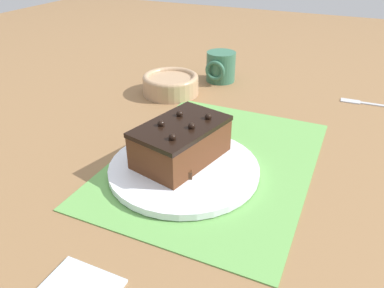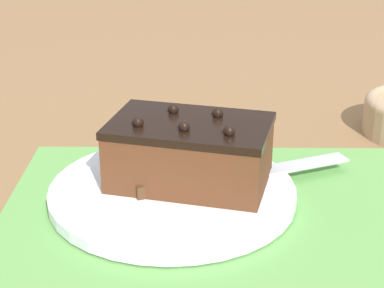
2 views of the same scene
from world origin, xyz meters
TOP-DOWN VIEW (x-y plane):
  - ground_plane at (0.00, 0.00)m, footprint 3.00×3.00m
  - placemat_woven at (0.00, 0.00)m, footprint 0.46×0.34m
  - cake_plate at (0.06, -0.03)m, footprint 0.26×0.26m
  - chocolate_cake at (0.04, -0.05)m, footprint 0.18×0.14m
  - serving_knife at (0.02, -0.04)m, footprint 0.24×0.12m
  - small_bowl at (-0.26, -0.22)m, footprint 0.14×0.14m
  - coffee_mug at (-0.40, -0.14)m, footprint 0.09×0.08m
  - dessert_fork at (-0.40, 0.24)m, footprint 0.02×0.15m

SIDE VIEW (x-z plane):
  - ground_plane at x=0.00m, z-range 0.00..0.00m
  - placemat_woven at x=0.00m, z-range 0.00..0.00m
  - dessert_fork at x=-0.40m, z-range 0.00..0.01m
  - cake_plate at x=0.06m, z-range 0.00..0.02m
  - serving_knife at x=0.02m, z-range 0.01..0.03m
  - small_bowl at x=-0.26m, z-range 0.00..0.05m
  - coffee_mug at x=-0.40m, z-range 0.00..0.08m
  - chocolate_cake at x=0.04m, z-range 0.01..0.09m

